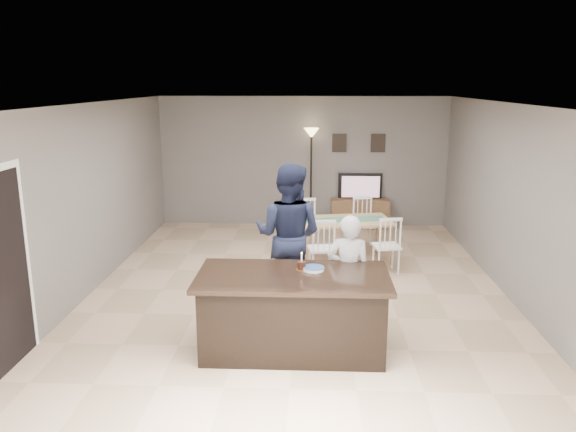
{
  "coord_description": "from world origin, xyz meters",
  "views": [
    {
      "loc": [
        0.21,
        -7.71,
        3.0
      ],
      "look_at": [
        -0.12,
        -0.3,
        1.21
      ],
      "focal_mm": 35.0,
      "sensor_mm": 36.0,
      "label": 1
    }
  ],
  "objects_px": {
    "man": "(288,235)",
    "dining_table": "(345,227)",
    "plate_stack": "(314,269)",
    "television": "(360,186)",
    "tv_console": "(360,213)",
    "woman": "(348,274)",
    "floor_lamp": "(311,151)",
    "birthday_cake": "(302,265)",
    "kitchen_island": "(293,312)"
  },
  "relations": [
    {
      "from": "dining_table",
      "to": "birthday_cake",
      "type": "bearing_deg",
      "value": -112.23
    },
    {
      "from": "television",
      "to": "woman",
      "type": "height_order",
      "value": "woman"
    },
    {
      "from": "tv_console",
      "to": "woman",
      "type": "distance_m",
      "value": 5.07
    },
    {
      "from": "man",
      "to": "dining_table",
      "type": "height_order",
      "value": "man"
    },
    {
      "from": "floor_lamp",
      "to": "television",
      "type": "bearing_deg",
      "value": 2.78
    },
    {
      "from": "birthday_cake",
      "to": "dining_table",
      "type": "height_order",
      "value": "birthday_cake"
    },
    {
      "from": "plate_stack",
      "to": "floor_lamp",
      "type": "height_order",
      "value": "floor_lamp"
    },
    {
      "from": "woman",
      "to": "man",
      "type": "xyz_separation_m",
      "value": [
        -0.76,
        0.8,
        0.25
      ]
    },
    {
      "from": "dining_table",
      "to": "floor_lamp",
      "type": "height_order",
      "value": "floor_lamp"
    },
    {
      "from": "floor_lamp",
      "to": "birthday_cake",
      "type": "bearing_deg",
      "value": -90.84
    },
    {
      "from": "television",
      "to": "plate_stack",
      "type": "bearing_deg",
      "value": 79.94
    },
    {
      "from": "man",
      "to": "plate_stack",
      "type": "relative_size",
      "value": 7.94
    },
    {
      "from": "birthday_cake",
      "to": "kitchen_island",
      "type": "bearing_deg",
      "value": -116.7
    },
    {
      "from": "kitchen_island",
      "to": "tv_console",
      "type": "bearing_deg",
      "value": 77.84
    },
    {
      "from": "birthday_cake",
      "to": "floor_lamp",
      "type": "xyz_separation_m",
      "value": [
        0.08,
        5.41,
        0.65
      ]
    },
    {
      "from": "woman",
      "to": "man",
      "type": "height_order",
      "value": "man"
    },
    {
      "from": "television",
      "to": "dining_table",
      "type": "xyz_separation_m",
      "value": [
        -0.44,
        -2.33,
        -0.27
      ]
    },
    {
      "from": "tv_console",
      "to": "kitchen_island",
      "type": "bearing_deg",
      "value": -102.16
    },
    {
      "from": "television",
      "to": "dining_table",
      "type": "height_order",
      "value": "television"
    },
    {
      "from": "plate_stack",
      "to": "dining_table",
      "type": "xyz_separation_m",
      "value": [
        0.53,
        3.15,
        -0.32
      ]
    },
    {
      "from": "birthday_cake",
      "to": "plate_stack",
      "type": "xyz_separation_m",
      "value": [
        0.14,
        -0.02,
        -0.03
      ]
    },
    {
      "from": "tv_console",
      "to": "television",
      "type": "xyz_separation_m",
      "value": [
        0.0,
        0.07,
        0.56
      ]
    },
    {
      "from": "tv_console",
      "to": "woman",
      "type": "height_order",
      "value": "woman"
    },
    {
      "from": "woman",
      "to": "birthday_cake",
      "type": "bearing_deg",
      "value": 39.89
    },
    {
      "from": "kitchen_island",
      "to": "woman",
      "type": "bearing_deg",
      "value": 40.15
    },
    {
      "from": "birthday_cake",
      "to": "floor_lamp",
      "type": "bearing_deg",
      "value": 89.16
    },
    {
      "from": "kitchen_island",
      "to": "birthday_cake",
      "type": "distance_m",
      "value": 0.53
    },
    {
      "from": "kitchen_island",
      "to": "tv_console",
      "type": "height_order",
      "value": "kitchen_island"
    },
    {
      "from": "plate_stack",
      "to": "dining_table",
      "type": "relative_size",
      "value": 0.13
    },
    {
      "from": "television",
      "to": "floor_lamp",
      "type": "xyz_separation_m",
      "value": [
        -1.03,
        -0.05,
        0.74
      ]
    },
    {
      "from": "television",
      "to": "man",
      "type": "relative_size",
      "value": 0.47
    },
    {
      "from": "woman",
      "to": "plate_stack",
      "type": "relative_size",
      "value": 5.92
    },
    {
      "from": "floor_lamp",
      "to": "man",
      "type": "bearing_deg",
      "value": -93.81
    },
    {
      "from": "television",
      "to": "floor_lamp",
      "type": "relative_size",
      "value": 0.44
    },
    {
      "from": "woman",
      "to": "floor_lamp",
      "type": "xyz_separation_m",
      "value": [
        -0.48,
        5.04,
        0.87
      ]
    },
    {
      "from": "kitchen_island",
      "to": "tv_console",
      "type": "xyz_separation_m",
      "value": [
        1.2,
        5.57,
        -0.15
      ]
    },
    {
      "from": "kitchen_island",
      "to": "floor_lamp",
      "type": "bearing_deg",
      "value": 88.25
    },
    {
      "from": "television",
      "to": "floor_lamp",
      "type": "bearing_deg",
      "value": 2.78
    },
    {
      "from": "floor_lamp",
      "to": "dining_table",
      "type": "bearing_deg",
      "value": -75.57
    },
    {
      "from": "kitchen_island",
      "to": "plate_stack",
      "type": "distance_m",
      "value": 0.54
    },
    {
      "from": "birthday_cake",
      "to": "woman",
      "type": "bearing_deg",
      "value": 33.29
    },
    {
      "from": "woman",
      "to": "floor_lamp",
      "type": "bearing_deg",
      "value": -77.95
    },
    {
      "from": "television",
      "to": "woman",
      "type": "relative_size",
      "value": 0.63
    },
    {
      "from": "kitchen_island",
      "to": "man",
      "type": "distance_m",
      "value": 1.45
    },
    {
      "from": "tv_console",
      "to": "plate_stack",
      "type": "relative_size",
      "value": 4.87
    },
    {
      "from": "birthday_cake",
      "to": "plate_stack",
      "type": "bearing_deg",
      "value": -8.04
    },
    {
      "from": "dining_table",
      "to": "floor_lamp",
      "type": "distance_m",
      "value": 2.56
    },
    {
      "from": "man",
      "to": "dining_table",
      "type": "bearing_deg",
      "value": -97.49
    },
    {
      "from": "tv_console",
      "to": "television",
      "type": "relative_size",
      "value": 1.31
    },
    {
      "from": "tv_console",
      "to": "birthday_cake",
      "type": "height_order",
      "value": "birthday_cake"
    }
  ]
}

